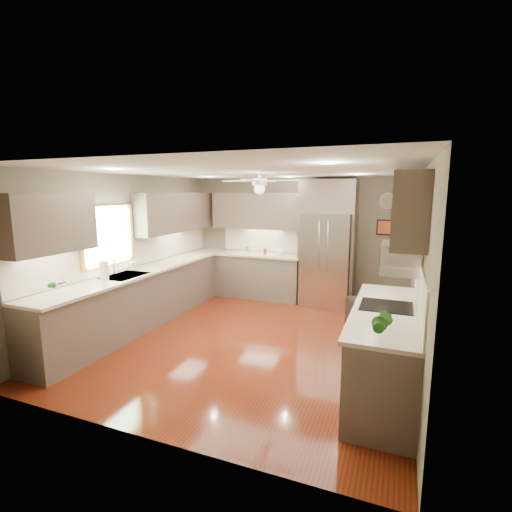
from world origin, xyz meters
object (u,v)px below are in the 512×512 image
Objects in this scene: canister_c at (253,249)px; microwave at (400,258)px; canister_d at (265,251)px; bowl at (280,253)px; stool at (361,313)px; refrigerator at (327,246)px; paper_towel at (104,271)px; soap_bottle at (134,264)px; potted_plant_right at (382,323)px; potted_plant_left at (59,284)px; canister_b at (248,250)px.

microwave reaches higher than canister_c.
bowl is at bearing 7.21° from canister_d.
canister_c reaches higher than stool.
canister_c is 0.34× the size of microwave.
refrigerator is 4.04m from paper_towel.
paper_towel reaches higher than soap_bottle.
soap_bottle is 4.32m from potted_plant_right.
bowl is 1.00m from refrigerator.
canister_d is 0.50× the size of bowl.
paper_towel is (-0.03, 0.78, 0.01)m from potted_plant_left.
potted_plant_right reaches higher than soap_bottle.
potted_plant_right is at bearing -54.71° from canister_c.
refrigerator is at bearing -1.75° from canister_b.
stool is (3.56, 1.23, -0.80)m from soap_bottle.
stool is at bearing -23.31° from canister_b.
paper_towel is at bearing 167.54° from potted_plant_right.
canister_c is 1.75× the size of canister_d.
refrigerator is at bearing 116.09° from microwave.
potted_plant_right is at bearing -22.34° from soap_bottle.
refrigerator reaches higher than stool.
refrigerator reaches higher than bowl.
potted_plant_right is 1.25m from microwave.
potted_plant_right is 3.98m from paper_towel.
potted_plant_left is 0.11× the size of refrigerator.
canister_d is 3.82m from microwave.
paper_towel is (-2.68, -3.03, -0.11)m from refrigerator.
soap_bottle is at bearing -115.23° from canister_b.
potted_plant_right is (2.51, -3.92, 0.10)m from canister_d.
microwave reaches higher than canister_b.
microwave is (2.62, -2.74, 0.48)m from canister_d.
stool is at bearing -26.80° from canister_d.
potted_plant_right reaches higher than potted_plant_left.
refrigerator is 7.89× the size of paper_towel.
microwave is at bearing -43.54° from canister_c.
canister_b reaches higher than bowl.
canister_c is at bearing 178.18° from refrigerator.
canister_c is 4.03m from microwave.
stool is (0.78, -1.02, -0.95)m from refrigerator.
paper_towel is at bearing -175.40° from microwave.
paper_towel is (-0.98, -3.08, 0.07)m from canister_b.
refrigerator is at bearing -1.82° from canister_c.
canister_c is 2.70m from stool.
potted_plant_right reaches higher than bowl.
canister_d is 0.33× the size of potted_plant_right.
canister_d is at bearing -3.53° from canister_c.
bowl is 3.65m from microwave.
stool is at bearing 107.96° from microwave.
paper_towel is (-1.70, -3.10, 0.11)m from bowl.
soap_bottle is at bearing 94.86° from potted_plant_left.
microwave reaches higher than stool.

